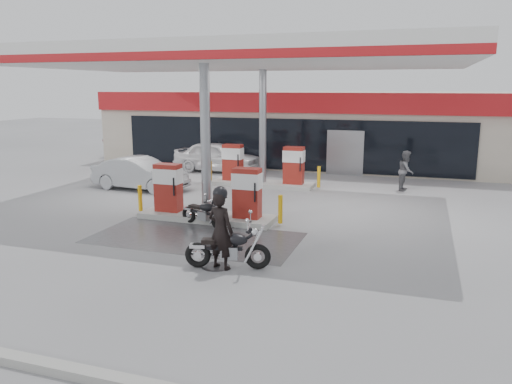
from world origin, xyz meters
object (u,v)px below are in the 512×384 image
at_px(biker_main, 221,230).
at_px(sedan_white, 218,157).
at_px(pump_island_near, 207,198).
at_px(hatchback_silver, 140,173).
at_px(pump_island_far, 263,170).
at_px(attendant, 406,171).
at_px(parked_car_left, 137,148).
at_px(main_motorcycle, 229,249).
at_px(parked_motorcycle, 204,214).

xyz_separation_m(biker_main, sedan_white, (-5.51, 12.91, -0.17)).
xyz_separation_m(pump_island_near, hatchback_silver, (-4.69, 3.60, -0.03)).
distance_m(sedan_white, hatchback_silver, 5.44).
bearing_deg(sedan_white, pump_island_far, -126.69).
relative_size(biker_main, attendant, 1.12).
relative_size(sedan_white, parked_car_left, 1.12).
distance_m(pump_island_far, hatchback_silver, 5.27).
bearing_deg(sedan_white, attendant, -97.42).
height_order(pump_island_near, main_motorcycle, pump_island_near).
distance_m(pump_island_near, hatchback_silver, 5.91).
relative_size(biker_main, parked_motorcycle, 1.08).
distance_m(pump_island_near, parked_car_left, 15.62).
distance_m(pump_island_far, main_motorcycle, 10.26).
relative_size(pump_island_far, main_motorcycle, 2.50).
distance_m(pump_island_near, main_motorcycle, 4.63).
bearing_deg(biker_main, pump_island_far, -62.47).
distance_m(attendant, hatchback_silver, 11.22).
xyz_separation_m(parked_motorcycle, hatchback_silver, (-4.94, 4.41, 0.27)).
bearing_deg(parked_motorcycle, main_motorcycle, -36.96).
bearing_deg(biker_main, parked_car_left, -37.45).
height_order(main_motorcycle, parked_car_left, parked_car_left).
bearing_deg(biker_main, attendant, -93.80).
relative_size(pump_island_near, biker_main, 2.72).
relative_size(biker_main, hatchback_silver, 0.45).
relative_size(main_motorcycle, parked_car_left, 0.51).
bearing_deg(attendant, pump_island_near, 145.78).
height_order(pump_island_far, parked_motorcycle, pump_island_far).
xyz_separation_m(attendant, parked_car_left, (-16.00, 5.00, -0.26)).
xyz_separation_m(pump_island_far, biker_main, (2.16, -10.04, 0.23)).
distance_m(parked_motorcycle, parked_car_left, 16.41).
distance_m(pump_island_far, biker_main, 10.27).
xyz_separation_m(pump_island_near, main_motorcycle, (2.35, -3.99, -0.24)).
bearing_deg(pump_island_far, parked_car_left, 149.04).
xyz_separation_m(pump_island_far, sedan_white, (-3.35, 2.87, 0.06)).
xyz_separation_m(pump_island_near, pump_island_far, (0.00, 6.00, 0.00)).
height_order(pump_island_near, pump_island_far, same).
bearing_deg(pump_island_far, parked_motorcycle, -87.88).
relative_size(pump_island_near, hatchback_silver, 1.24).
xyz_separation_m(main_motorcycle, biker_main, (-0.19, -0.05, 0.47)).
height_order(parked_motorcycle, hatchback_silver, hatchback_silver).
bearing_deg(pump_island_near, hatchback_silver, 142.49).
bearing_deg(attendant, sedan_white, 85.05).
distance_m(pump_island_near, biker_main, 4.58).
height_order(biker_main, attendant, biker_main).
bearing_deg(main_motorcycle, parked_motorcycle, 109.58).
bearing_deg(hatchback_silver, parked_car_left, 38.30).
bearing_deg(biker_main, hatchback_silver, -32.72).
bearing_deg(pump_island_near, parked_car_left, 129.81).
distance_m(hatchback_silver, parked_car_left, 9.94).
distance_m(parked_motorcycle, hatchback_silver, 6.63).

